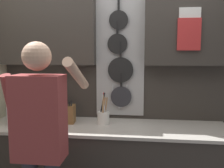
# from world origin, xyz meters

# --- Properties ---
(back_wall_unit) EXTENTS (3.05, 0.23, 2.43)m
(back_wall_unit) POSITION_xyz_m (-0.01, 0.29, 1.53)
(back_wall_unit) COLOR #38332D
(back_wall_unit) RESTS_ON ground_plane
(microwave) EXTENTS (0.49, 0.39, 0.28)m
(microwave) POSITION_xyz_m (-0.76, 0.06, 1.07)
(microwave) COLOR silver
(microwave) RESTS_ON base_cabinet_counter
(knife_block) EXTENTS (0.12, 0.16, 0.27)m
(knife_block) POSITION_xyz_m (-0.41, 0.06, 1.03)
(knife_block) COLOR brown
(knife_block) RESTS_ON base_cabinet_counter
(utensil_crock) EXTENTS (0.13, 0.13, 0.34)m
(utensil_crock) POSITION_xyz_m (-0.04, 0.06, 1.01)
(utensil_crock) COLOR white
(utensil_crock) RESTS_ON base_cabinet_counter
(person) EXTENTS (0.54, 0.65, 1.76)m
(person) POSITION_xyz_m (-0.41, -0.70, 1.05)
(person) COLOR #383842
(person) RESTS_ON ground_plane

